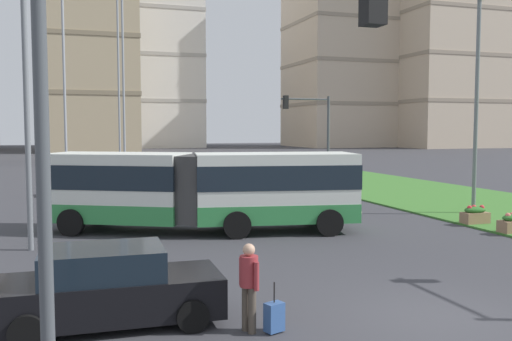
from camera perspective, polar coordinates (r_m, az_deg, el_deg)
ground_plane at (r=12.65m, az=18.08°, el=-14.11°), size 260.00×260.00×0.00m
articulated_bus at (r=21.44m, az=-5.57°, el=-1.84°), size 11.85×6.11×3.00m
car_maroon_sedan at (r=34.70m, az=-16.36°, el=-1.12°), size 4.54×2.33×1.58m
car_black_sedan at (r=11.86m, az=-14.75°, el=-11.48°), size 4.46×2.15×1.58m
pedestrian_crossing at (r=11.03m, az=-0.73°, el=-11.20°), size 0.36×0.55×1.74m
rolling_suitcase at (r=11.19m, az=1.87°, el=-14.66°), size 0.42×0.35×0.97m
flower_planter_3 at (r=24.59m, az=21.41°, el=-4.21°), size 1.10×0.56×0.74m
traffic_light_near_left at (r=6.72m, az=-8.32°, el=6.61°), size 4.49×0.28×6.10m
traffic_light_far_right at (r=34.66m, az=5.85°, el=4.46°), size 3.22×0.28×5.91m
streetlight_left at (r=19.37m, az=-22.34°, el=6.84°), size 0.70×0.28×8.93m
streetlight_median at (r=27.43m, az=21.55°, el=7.06°), size 0.70×0.28×9.90m
apartment_tower_westcentre at (r=99.62m, az=-16.83°, el=12.42°), size 15.88×15.32×36.42m
apartment_tower_centre at (r=119.04m, az=-10.70°, el=15.26°), size 19.33×15.79×53.18m
apartment_tower_eastcentre at (r=122.76m, az=8.49°, el=12.39°), size 19.31×19.77×42.34m
apartment_tower_east at (r=123.99m, az=18.70°, el=12.57°), size 20.99×19.04×44.23m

